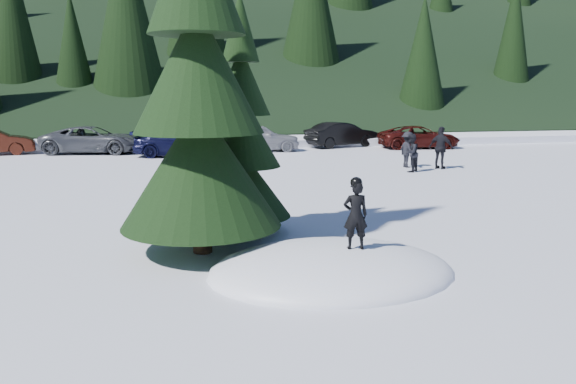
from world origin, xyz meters
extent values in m
plane|color=white|center=(0.00, 0.00, 0.00)|extent=(200.00, 200.00, 0.00)
ellipsoid|color=white|center=(0.00, 0.00, 0.00)|extent=(4.48, 3.52, 0.96)
cylinder|color=black|center=(-2.20, 1.80, 0.70)|extent=(0.38, 0.38, 1.40)
cone|color=black|center=(-2.20, 1.80, 1.79)|extent=(3.20, 3.20, 2.46)
cone|color=black|center=(-2.20, 1.80, 3.65)|extent=(2.54, 2.54, 2.46)
cylinder|color=black|center=(-1.20, 3.20, 0.50)|extent=(0.26, 0.26, 1.00)
cone|color=black|center=(-1.20, 3.20, 1.16)|extent=(2.20, 2.20, 1.52)
cone|color=black|center=(-1.20, 3.20, 2.31)|extent=(1.75, 1.75, 1.52)
cone|color=black|center=(-1.20, 3.20, 3.46)|extent=(1.29, 1.29, 1.52)
cone|color=black|center=(-1.20, 3.20, 4.61)|extent=(0.84, 0.84, 1.52)
imported|color=black|center=(0.38, -0.16, 1.08)|extent=(0.46, 0.33, 1.21)
imported|color=black|center=(6.68, 11.69, 0.77)|extent=(0.95, 0.94, 1.54)
imported|color=black|center=(8.27, 12.27, 0.89)|extent=(1.00, 1.08, 1.78)
imported|color=black|center=(7.11, 13.01, 0.77)|extent=(0.69, 1.05, 1.53)
imported|color=#484A4F|center=(-6.83, 21.53, 0.71)|extent=(5.42, 3.16, 1.42)
imported|color=black|center=(-2.34, 19.05, 0.67)|extent=(4.88, 2.79, 1.33)
imported|color=gray|center=(1.89, 20.76, 0.74)|extent=(4.42, 1.94, 1.48)
imported|color=black|center=(6.99, 22.18, 0.72)|extent=(4.64, 2.85, 1.44)
imported|color=#350C09|center=(11.11, 20.59, 0.64)|extent=(4.72, 2.43, 1.27)
camera|label=1|loc=(-2.73, -9.33, 3.23)|focal=35.00mm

